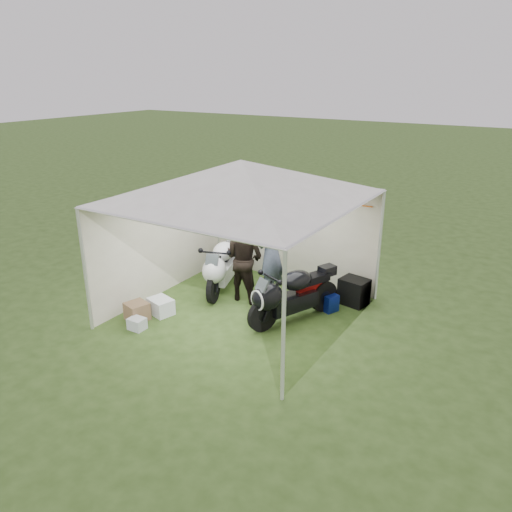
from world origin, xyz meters
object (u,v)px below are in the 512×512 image
at_px(motorcycle_white, 222,265).
at_px(person_blue_jacket, 271,253).
at_px(motorcycle_black, 290,294).
at_px(person_dark_jacket, 244,258).
at_px(crate_0, 161,306).
at_px(crate_1, 137,311).
at_px(crate_2, 137,324).
at_px(paddock_stand, 326,301).
at_px(canopy_tent, 242,183).
at_px(equipment_box, 354,291).

relative_size(motorcycle_white, person_blue_jacket, 1.03).
relative_size(motorcycle_black, person_dark_jacket, 1.10).
bearing_deg(motorcycle_white, crate_0, -121.68).
relative_size(crate_0, crate_1, 1.23).
bearing_deg(crate_2, paddock_stand, 44.92).
relative_size(paddock_stand, crate_1, 1.19).
bearing_deg(crate_1, paddock_stand, 38.86).
distance_m(person_dark_jacket, crate_1, 2.36).
bearing_deg(canopy_tent, equipment_box, 41.65).
height_order(paddock_stand, crate_0, paddock_stand).
bearing_deg(equipment_box, person_dark_jacket, -154.75).
bearing_deg(canopy_tent, person_dark_jacket, 120.16).
height_order(motorcycle_black, crate_1, motorcycle_black).
relative_size(canopy_tent, equipment_box, 10.48).
bearing_deg(motorcycle_white, crate_2, -116.43).
xyz_separation_m(person_blue_jacket, crate_2, (-1.42, -2.44, -0.90)).
xyz_separation_m(motorcycle_black, person_dark_jacket, (-1.28, 0.43, 0.32)).
bearing_deg(canopy_tent, motorcycle_white, 145.53).
relative_size(motorcycle_black, crate_2, 6.64).
relative_size(motorcycle_black, paddock_stand, 4.32).
relative_size(motorcycle_white, equipment_box, 3.84).
height_order(paddock_stand, person_blue_jacket, person_blue_jacket).
relative_size(person_blue_jacket, crate_0, 4.27).
distance_m(person_dark_jacket, person_blue_jacket, 0.55).
xyz_separation_m(motorcycle_white, equipment_box, (2.66, 0.85, -0.32)).
relative_size(canopy_tent, person_dark_jacket, 3.16).
bearing_deg(crate_0, person_blue_jacket, 49.62).
bearing_deg(crate_1, crate_0, 62.47).
height_order(canopy_tent, crate_0, canopy_tent).
xyz_separation_m(crate_0, crate_2, (0.05, -0.70, -0.05)).
xyz_separation_m(equipment_box, crate_0, (-3.03, -2.41, -0.11)).
height_order(paddock_stand, person_dark_jacket, person_dark_jacket).
relative_size(motorcycle_black, equipment_box, 3.64).
xyz_separation_m(motorcycle_white, motorcycle_black, (1.92, -0.53, -0.02)).
xyz_separation_m(canopy_tent, person_dark_jacket, (-0.32, 0.56, -1.68)).
distance_m(paddock_stand, crate_2, 3.68).
bearing_deg(person_blue_jacket, crate_1, -39.52).
bearing_deg(person_blue_jacket, motorcycle_white, -82.50).
bearing_deg(crate_1, person_dark_jacket, 56.86).
xyz_separation_m(person_blue_jacket, crate_0, (-1.47, -1.73, -0.85)).
xyz_separation_m(motorcycle_white, crate_2, (-0.32, -2.26, -0.48)).
height_order(motorcycle_white, equipment_box, motorcycle_white).
distance_m(motorcycle_white, person_dark_jacket, 0.72).
bearing_deg(crate_0, person_dark_jacket, 55.35).
bearing_deg(crate_0, paddock_stand, 35.51).
xyz_separation_m(person_dark_jacket, equipment_box, (2.02, 0.95, -0.63)).
distance_m(motorcycle_black, crate_2, 2.86).
bearing_deg(crate_2, motorcycle_black, 37.74).
relative_size(person_blue_jacket, equipment_box, 3.72).
xyz_separation_m(paddock_stand, person_dark_jacket, (-1.65, -0.44, 0.72)).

